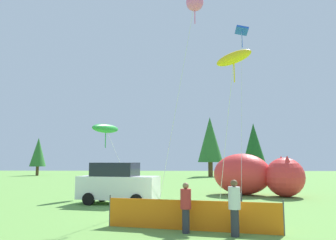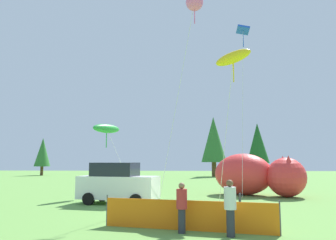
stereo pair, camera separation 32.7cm
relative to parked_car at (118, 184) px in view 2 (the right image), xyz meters
name	(u,v)px [view 2 (the right image)]	position (x,y,z in m)	size (l,w,h in m)	color
ground_plane	(183,212)	(3.65, -2.59, -1.11)	(120.00, 120.00, 0.00)	#609342
parked_car	(118,184)	(0.00, 0.00, 0.00)	(4.63, 2.58, 2.27)	white
folding_chair	(237,202)	(6.10, -3.07, -0.58)	(0.66, 0.66, 0.91)	black
inflatable_cat	(256,176)	(8.60, 4.78, 0.22)	(6.32, 4.71, 2.86)	red
safety_fence	(187,215)	(3.87, -6.71, -0.60)	(5.99, 1.34, 1.12)	orange
spectator_in_grey_shirt	(230,205)	(5.23, -7.57, -0.14)	(0.39, 0.39, 1.78)	#2D2D38
spectator_in_white_shirt	(182,205)	(3.68, -7.14, -0.21)	(0.36, 0.36, 1.65)	#2D2D38
kite_blue_box	(243,34)	(8.06, 5.09, 10.55)	(1.17, 2.43, 12.26)	silver
kite_green_fish	(107,129)	(-1.57, 3.56, 3.42)	(3.21, 2.86, 4.96)	silver
kite_pink_octopus	(194,3)	(4.36, -0.28, 10.37)	(2.60, 1.02, 12.02)	silver
kite_yellow_hero	(233,58)	(6.29, -1.77, 6.54)	(2.05, 1.79, 8.28)	silver
horizon_tree_east	(214,140)	(7.90, 31.16, 4.38)	(3.74, 3.74, 8.93)	brown
horizon_tree_west	(43,152)	(-19.44, 33.54, 2.59)	(2.52, 2.52, 6.02)	brown
horizon_tree_mid	(258,143)	(15.04, 34.04, 3.97)	(3.46, 3.46, 8.26)	brown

